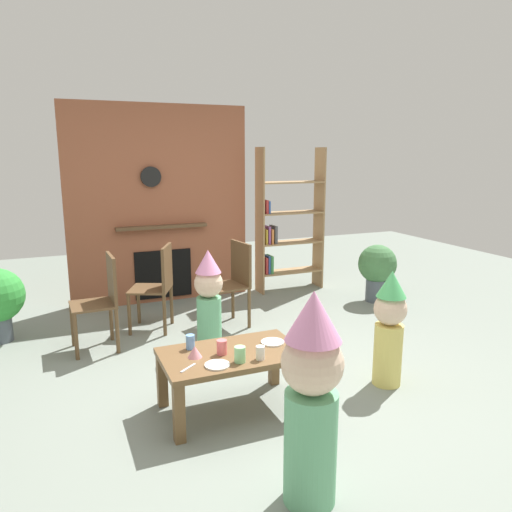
{
  "coord_description": "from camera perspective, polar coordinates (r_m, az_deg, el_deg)",
  "views": [
    {
      "loc": [
        -1.43,
        -3.38,
        1.82
      ],
      "look_at": [
        0.15,
        0.4,
        0.96
      ],
      "focal_mm": 34.22,
      "sensor_mm": 36.0,
      "label": 1
    }
  ],
  "objects": [
    {
      "name": "paper_cup_far_left",
      "position": [
        3.59,
        -7.68,
        -9.92
      ],
      "size": [
        0.06,
        0.06,
        0.1
      ],
      "primitive_type": "cylinder",
      "color": "#669EE0",
      "rests_on": "coffee_table"
    },
    {
      "name": "dining_chair_middle",
      "position": [
        5.16,
        -11.31,
        -3.05
      ],
      "size": [
        0.53,
        0.53,
        0.9
      ],
      "rotation": [
        0.0,
        0.0,
        2.72
      ],
      "color": "brown",
      "rests_on": "ground_plane"
    },
    {
      "name": "table_fork",
      "position": [
        3.3,
        -7.94,
        -12.84
      ],
      "size": [
        0.13,
        0.1,
        0.01
      ],
      "primitive_type": "cube",
      "rotation": [
        0.0,
        0.0,
        0.66
      ],
      "color": "silver",
      "rests_on": "coffee_table"
    },
    {
      "name": "paper_plate_rear",
      "position": [
        3.32,
        -4.55,
        -12.58
      ],
      "size": [
        0.17,
        0.17,
        0.01
      ],
      "primitive_type": "cylinder",
      "color": "white",
      "rests_on": "coffee_table"
    },
    {
      "name": "child_with_cone_hat",
      "position": [
        2.6,
        6.51,
        -15.74
      ],
      "size": [
        0.32,
        0.32,
        1.16
      ],
      "rotation": [
        0.0,
        0.0,
        1.63
      ],
      "color": "#66B27F",
      "rests_on": "ground_plane"
    },
    {
      "name": "bookshelf",
      "position": [
        6.51,
        3.47,
        3.37
      ],
      "size": [
        0.9,
        0.28,
        1.9
      ],
      "color": "#9E7A51",
      "rests_on": "ground_plane"
    },
    {
      "name": "paper_cup_near_left",
      "position": [
        3.47,
        -4.01,
        -10.59
      ],
      "size": [
        0.07,
        0.07,
        0.1
      ],
      "primitive_type": "cylinder",
      "color": "#E5666B",
      "rests_on": "coffee_table"
    },
    {
      "name": "dining_chair_right",
      "position": [
        5.21,
        -2.65,
        -2.66
      ],
      "size": [
        0.45,
        0.45,
        0.9
      ],
      "rotation": [
        0.0,
        0.0,
        3.29
      ],
      "color": "brown",
      "rests_on": "ground_plane"
    },
    {
      "name": "child_in_pink",
      "position": [
        4.01,
        15.32,
        -7.83
      ],
      "size": [
        0.26,
        0.26,
        0.94
      ],
      "rotation": [
        0.0,
        0.0,
        3.06
      ],
      "color": "#E0CC66",
      "rests_on": "ground_plane"
    },
    {
      "name": "paper_plate_front",
      "position": [
        3.68,
        2.02,
        -10.02
      ],
      "size": [
        0.17,
        0.17,
        0.01
      ],
      "primitive_type": "cylinder",
      "color": "white",
      "rests_on": "coffee_table"
    },
    {
      "name": "paper_cup_center",
      "position": [
        3.35,
        -1.9,
        -11.42
      ],
      "size": [
        0.08,
        0.08,
        0.11
      ],
      "primitive_type": "cylinder",
      "color": "#8CD18C",
      "rests_on": "coffee_table"
    },
    {
      "name": "potted_plant_tall",
      "position": [
        6.24,
        13.98,
        -1.33
      ],
      "size": [
        0.47,
        0.47,
        0.72
      ],
      "color": "#4C5660",
      "rests_on": "ground_plane"
    },
    {
      "name": "birthday_cake_slice",
      "position": [
        3.45,
        -7.17,
        -11.03
      ],
      "size": [
        0.1,
        0.1,
        0.08
      ],
      "primitive_type": "cone",
      "color": "pink",
      "rests_on": "coffee_table"
    },
    {
      "name": "dining_chair_left",
      "position": [
        4.79,
        -17.49,
        -4.51
      ],
      "size": [
        0.42,
        0.42,
        0.9
      ],
      "rotation": [
        0.0,
        0.0,
        3.18
      ],
      "color": "brown",
      "rests_on": "ground_plane"
    },
    {
      "name": "brick_fireplace_feature",
      "position": [
        6.13,
        -11.26,
        5.79
      ],
      "size": [
        2.2,
        0.28,
        2.4
      ],
      "color": "#935138",
      "rests_on": "ground_plane"
    },
    {
      "name": "child_by_the_chairs",
      "position": [
        4.56,
        -5.54,
        -4.89
      ],
      "size": [
        0.27,
        0.27,
        0.96
      ],
      "rotation": [
        0.0,
        0.0,
        -1.73
      ],
      "color": "#66B27F",
      "rests_on": "ground_plane"
    },
    {
      "name": "ground_plane",
      "position": [
        4.09,
        0.23,
        -14.51
      ],
      "size": [
        12.0,
        12.0,
        0.0
      ],
      "primitive_type": "plane",
      "color": "gray"
    },
    {
      "name": "paper_cup_near_right",
      "position": [
        3.39,
        0.51,
        -11.24
      ],
      "size": [
        0.06,
        0.06,
        0.09
      ],
      "primitive_type": "cylinder",
      "color": "silver",
      "rests_on": "coffee_table"
    },
    {
      "name": "coffee_table",
      "position": [
        3.55,
        -2.87,
        -12.29
      ],
      "size": [
        0.99,
        0.6,
        0.44
      ],
      "color": "brown",
      "rests_on": "ground_plane"
    }
  ]
}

